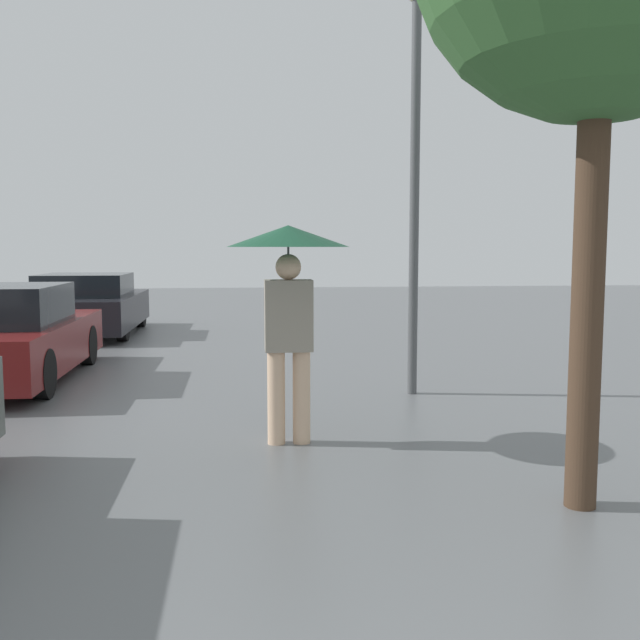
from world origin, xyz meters
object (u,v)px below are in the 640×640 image
pedestrian (288,273)px  street_lamp (415,132)px  parked_car_middle (8,337)px  parked_car_farthest (87,306)px

pedestrian → street_lamp: (1.59, 1.97, 1.52)m
pedestrian → parked_car_middle: bearing=135.4°
parked_car_farthest → pedestrian: bearing=-67.8°
parked_car_middle → parked_car_farthest: parked_car_middle is taller
parked_car_middle → street_lamp: 5.69m
pedestrian → street_lamp: bearing=51.1°
parked_car_farthest → street_lamp: 8.45m
parked_car_middle → parked_car_farthest: 5.00m
pedestrian → street_lamp: 2.95m
pedestrian → street_lamp: size_ratio=0.40×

